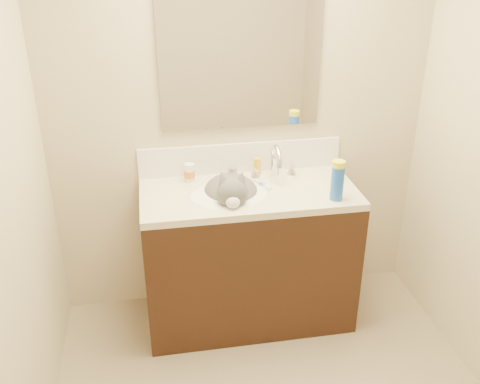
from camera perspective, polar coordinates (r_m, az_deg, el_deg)
name	(u,v)px	position (r m, az deg, el deg)	size (l,w,h in m)	color
room_shell	(304,148)	(1.84, 6.89, 4.65)	(2.24, 2.54, 2.52)	#C0AE8F
vanity_cabinet	(249,259)	(3.18, 0.91, -7.15)	(1.20, 0.55, 0.82)	black
counter_slab	(249,194)	(2.97, 0.97, -0.19)	(1.20, 0.55, 0.04)	beige
basin	(229,206)	(2.95, -1.22, -1.49)	(0.45, 0.36, 0.14)	white
faucet	(275,164)	(3.08, 3.80, 2.95)	(0.28, 0.20, 0.21)	silver
cat	(231,195)	(2.95, -0.92, -0.35)	(0.36, 0.46, 0.34)	#49474A
backsplash	(241,158)	(3.16, 0.08, 3.69)	(1.20, 0.02, 0.18)	silver
mirror	(241,57)	(2.98, 0.09, 14.22)	(0.90, 0.02, 0.80)	white
pill_bottle	(189,173)	(3.06, -5.41, 2.08)	(0.06, 0.06, 0.11)	white
pill_label	(190,174)	(3.06, -5.41, 1.94)	(0.06, 0.06, 0.04)	orange
silver_jar	(232,172)	(3.10, -0.82, 2.10)	(0.06, 0.06, 0.07)	#B7B7BC
amber_bottle	(257,166)	(3.14, 1.85, 2.75)	(0.04, 0.04, 0.10)	orange
toothbrush	(262,184)	(3.02, 2.40, 0.83)	(0.02, 0.15, 0.01)	white
toothbrush_head	(262,184)	(3.02, 2.40, 0.89)	(0.02, 0.03, 0.02)	#6E8AE9
spray_can	(337,183)	(2.87, 10.33, 0.93)	(0.07, 0.07, 0.19)	blue
spray_cap	(339,165)	(2.83, 10.50, 2.88)	(0.07, 0.07, 0.04)	yellow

